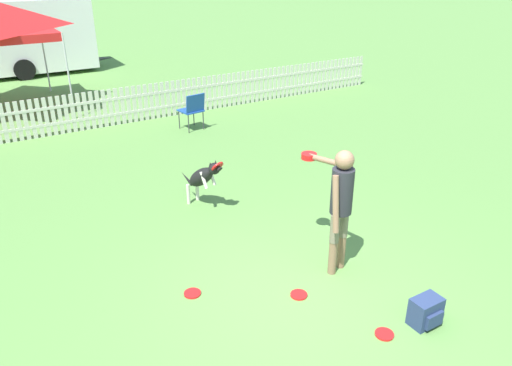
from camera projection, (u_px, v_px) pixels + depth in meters
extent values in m
plane|color=#5B8C42|center=(303.00, 299.00, 6.12)|extent=(240.00, 240.00, 0.00)
cylinder|color=#8C664C|center=(333.00, 257.00, 6.53)|extent=(0.11, 0.11, 0.48)
cylinder|color=#7A705B|center=(335.00, 229.00, 6.34)|extent=(0.12, 0.12, 0.39)
cylinder|color=#8C664C|center=(341.00, 251.00, 6.66)|extent=(0.11, 0.11, 0.48)
cylinder|color=#7A705B|center=(344.00, 223.00, 6.47)|extent=(0.12, 0.12, 0.39)
cylinder|color=#26262D|center=(342.00, 191.00, 6.20)|extent=(0.35, 0.35, 0.60)
sphere|color=#8C664C|center=(345.00, 160.00, 6.02)|extent=(0.24, 0.24, 0.24)
cylinder|color=#8C664C|center=(336.00, 204.00, 6.07)|extent=(0.14, 0.22, 0.73)
cylinder|color=#8C664C|center=(329.00, 161.00, 6.46)|extent=(0.20, 0.73, 0.14)
cylinder|color=red|center=(309.00, 158.00, 6.73)|extent=(0.21, 0.21, 0.02)
cylinder|color=red|center=(309.00, 156.00, 6.72)|extent=(0.21, 0.21, 0.02)
cylinder|color=red|center=(309.00, 154.00, 6.71)|extent=(0.21, 0.21, 0.02)
ellipsoid|color=black|center=(201.00, 177.00, 8.14)|extent=(0.44, 0.69, 0.57)
ellipsoid|color=silver|center=(201.00, 180.00, 8.16)|extent=(0.24, 0.35, 0.28)
sphere|color=black|center=(214.00, 169.00, 7.83)|extent=(0.19, 0.19, 0.19)
cone|color=black|center=(217.00, 167.00, 7.76)|extent=(0.14, 0.19, 0.16)
cylinder|color=red|center=(217.00, 167.00, 7.76)|extent=(0.24, 0.20, 0.18)
cone|color=black|center=(216.00, 163.00, 7.85)|extent=(0.06, 0.06, 0.08)
cone|color=black|center=(210.00, 165.00, 7.78)|extent=(0.06, 0.06, 0.08)
cylinder|color=silver|center=(197.00, 190.00, 8.50)|extent=(0.06, 0.06, 0.35)
cylinder|color=silver|center=(188.00, 194.00, 8.37)|extent=(0.06, 0.06, 0.35)
cylinder|color=silver|center=(212.00, 177.00, 8.08)|extent=(0.10, 0.18, 0.28)
cylinder|color=silver|center=(204.00, 180.00, 7.96)|extent=(0.10, 0.18, 0.28)
cone|color=black|center=(187.00, 179.00, 8.43)|extent=(0.14, 0.30, 0.20)
cylinder|color=red|center=(299.00, 295.00, 6.18)|extent=(0.21, 0.21, 0.02)
cylinder|color=red|center=(384.00, 334.00, 5.54)|extent=(0.21, 0.21, 0.02)
cylinder|color=red|center=(192.00, 293.00, 6.20)|extent=(0.21, 0.21, 0.02)
cube|color=navy|center=(425.00, 311.00, 5.65)|extent=(0.35, 0.23, 0.34)
cube|color=navy|center=(434.00, 320.00, 5.56)|extent=(0.25, 0.04, 0.17)
cube|color=beige|center=(112.00, 115.00, 12.13)|extent=(16.13, 0.04, 0.06)
cube|color=beige|center=(110.00, 100.00, 11.97)|extent=(16.13, 0.04, 0.06)
cube|color=beige|center=(4.00, 124.00, 10.94)|extent=(0.09, 0.02, 0.91)
cube|color=beige|center=(11.00, 122.00, 11.00)|extent=(0.09, 0.02, 0.91)
cube|color=beige|center=(18.00, 121.00, 11.07)|extent=(0.09, 0.02, 0.91)
cube|color=beige|center=(26.00, 120.00, 11.14)|extent=(0.09, 0.02, 0.91)
cube|color=beige|center=(33.00, 119.00, 11.21)|extent=(0.09, 0.02, 0.91)
cube|color=beige|center=(40.00, 118.00, 11.28)|extent=(0.09, 0.02, 0.91)
cube|color=beige|center=(46.00, 117.00, 11.35)|extent=(0.09, 0.02, 0.91)
cube|color=beige|center=(53.00, 116.00, 11.42)|extent=(0.09, 0.02, 0.91)
cube|color=beige|center=(60.00, 115.00, 11.49)|extent=(0.09, 0.02, 0.91)
cube|color=beige|center=(67.00, 114.00, 11.56)|extent=(0.09, 0.02, 0.91)
cube|color=beige|center=(73.00, 113.00, 11.63)|extent=(0.09, 0.02, 0.91)
cube|color=beige|center=(80.00, 112.00, 11.70)|extent=(0.09, 0.02, 0.91)
cube|color=beige|center=(86.00, 111.00, 11.77)|extent=(0.09, 0.02, 0.91)
cube|color=beige|center=(92.00, 110.00, 11.84)|extent=(0.09, 0.02, 0.91)
cube|color=beige|center=(99.00, 109.00, 11.91)|extent=(0.09, 0.02, 0.91)
cube|color=beige|center=(105.00, 109.00, 11.98)|extent=(0.09, 0.02, 0.91)
cube|color=beige|center=(111.00, 108.00, 12.05)|extent=(0.09, 0.02, 0.91)
cube|color=beige|center=(117.00, 107.00, 12.12)|extent=(0.09, 0.02, 0.91)
cube|color=beige|center=(123.00, 106.00, 12.19)|extent=(0.09, 0.02, 0.91)
cube|color=beige|center=(129.00, 105.00, 12.26)|extent=(0.09, 0.02, 0.91)
cube|color=beige|center=(135.00, 104.00, 12.33)|extent=(0.09, 0.02, 0.91)
cube|color=beige|center=(140.00, 103.00, 12.40)|extent=(0.09, 0.02, 0.91)
cube|color=beige|center=(146.00, 102.00, 12.47)|extent=(0.09, 0.02, 0.91)
cube|color=beige|center=(152.00, 102.00, 12.54)|extent=(0.09, 0.02, 0.91)
cube|color=beige|center=(157.00, 101.00, 12.61)|extent=(0.09, 0.02, 0.91)
cube|color=beige|center=(163.00, 100.00, 12.68)|extent=(0.09, 0.02, 0.91)
cube|color=beige|center=(168.00, 99.00, 12.75)|extent=(0.09, 0.02, 0.91)
cube|color=beige|center=(174.00, 98.00, 12.82)|extent=(0.09, 0.02, 0.91)
cube|color=beige|center=(179.00, 98.00, 12.89)|extent=(0.09, 0.02, 0.91)
cube|color=beige|center=(184.00, 97.00, 12.96)|extent=(0.09, 0.02, 0.91)
cube|color=beige|center=(189.00, 96.00, 13.03)|extent=(0.09, 0.02, 0.91)
cube|color=beige|center=(195.00, 95.00, 13.10)|extent=(0.09, 0.02, 0.91)
cube|color=beige|center=(200.00, 95.00, 13.17)|extent=(0.09, 0.02, 0.91)
cube|color=beige|center=(205.00, 94.00, 13.24)|extent=(0.09, 0.02, 0.91)
cube|color=beige|center=(210.00, 93.00, 13.31)|extent=(0.09, 0.02, 0.91)
cube|color=beige|center=(215.00, 92.00, 13.38)|extent=(0.09, 0.02, 0.91)
cube|color=beige|center=(220.00, 92.00, 13.44)|extent=(0.09, 0.02, 0.91)
cube|color=beige|center=(224.00, 91.00, 13.51)|extent=(0.09, 0.02, 0.91)
cube|color=beige|center=(229.00, 90.00, 13.58)|extent=(0.09, 0.02, 0.91)
cube|color=beige|center=(234.00, 89.00, 13.65)|extent=(0.09, 0.02, 0.91)
cube|color=beige|center=(239.00, 89.00, 13.72)|extent=(0.09, 0.02, 0.91)
cube|color=beige|center=(243.00, 88.00, 13.79)|extent=(0.09, 0.02, 0.91)
cube|color=beige|center=(248.00, 87.00, 13.86)|extent=(0.09, 0.02, 0.91)
cube|color=beige|center=(252.00, 87.00, 13.93)|extent=(0.09, 0.02, 0.91)
cube|color=beige|center=(257.00, 86.00, 14.00)|extent=(0.09, 0.02, 0.91)
cube|color=beige|center=(261.00, 85.00, 14.07)|extent=(0.09, 0.02, 0.91)
cube|color=beige|center=(266.00, 85.00, 14.14)|extent=(0.09, 0.02, 0.91)
cube|color=beige|center=(270.00, 84.00, 14.21)|extent=(0.09, 0.02, 0.91)
cube|color=beige|center=(275.00, 83.00, 14.28)|extent=(0.09, 0.02, 0.91)
cube|color=beige|center=(279.00, 83.00, 14.35)|extent=(0.09, 0.02, 0.91)
cube|color=beige|center=(283.00, 82.00, 14.42)|extent=(0.09, 0.02, 0.91)
cube|color=beige|center=(287.00, 81.00, 14.49)|extent=(0.09, 0.02, 0.91)
cube|color=beige|center=(292.00, 81.00, 14.56)|extent=(0.09, 0.02, 0.91)
cube|color=beige|center=(296.00, 80.00, 14.63)|extent=(0.09, 0.02, 0.91)
cube|color=beige|center=(300.00, 80.00, 14.70)|extent=(0.09, 0.02, 0.91)
cube|color=beige|center=(304.00, 79.00, 14.77)|extent=(0.09, 0.02, 0.91)
cube|color=beige|center=(308.00, 78.00, 14.84)|extent=(0.09, 0.02, 0.91)
cube|color=beige|center=(312.00, 78.00, 14.91)|extent=(0.09, 0.02, 0.91)
cube|color=beige|center=(316.00, 77.00, 14.98)|extent=(0.09, 0.02, 0.91)
cube|color=beige|center=(320.00, 77.00, 15.05)|extent=(0.09, 0.02, 0.91)
cube|color=beige|center=(324.00, 76.00, 15.12)|extent=(0.09, 0.02, 0.91)
cube|color=beige|center=(327.00, 76.00, 15.19)|extent=(0.09, 0.02, 0.91)
cube|color=beige|center=(331.00, 75.00, 15.26)|extent=(0.09, 0.02, 0.91)
cube|color=beige|center=(335.00, 74.00, 15.33)|extent=(0.09, 0.02, 0.91)
cube|color=beige|center=(339.00, 74.00, 15.40)|extent=(0.09, 0.02, 0.91)
cube|color=beige|center=(342.00, 73.00, 15.47)|extent=(0.09, 0.02, 0.91)
cube|color=beige|center=(346.00, 73.00, 15.54)|extent=(0.09, 0.02, 0.91)
cube|color=beige|center=(350.00, 72.00, 15.61)|extent=(0.09, 0.02, 0.91)
cube|color=beige|center=(353.00, 72.00, 15.68)|extent=(0.09, 0.02, 0.91)
cube|color=beige|center=(357.00, 71.00, 15.75)|extent=(0.09, 0.02, 0.91)
cube|color=beige|center=(360.00, 71.00, 15.81)|extent=(0.09, 0.02, 0.91)
cylinder|color=#333338|center=(194.00, 116.00, 12.18)|extent=(0.02, 0.02, 0.46)
cylinder|color=#333338|center=(179.00, 119.00, 11.94)|extent=(0.02, 0.02, 0.46)
cylinder|color=#333338|center=(203.00, 120.00, 11.89)|extent=(0.02, 0.02, 0.46)
cylinder|color=#333338|center=(189.00, 124.00, 11.65)|extent=(0.02, 0.02, 0.46)
cube|color=#1E4799|center=(191.00, 110.00, 11.82)|extent=(0.56, 0.56, 0.03)
cube|color=#1E4799|center=(195.00, 103.00, 11.57)|extent=(0.50, 0.16, 0.44)
cylinder|color=silver|center=(69.00, 77.00, 12.36)|extent=(0.04, 0.04, 2.12)
cylinder|color=silver|center=(45.00, 56.00, 14.82)|extent=(0.04, 0.04, 2.12)
cube|color=white|center=(30.00, 34.00, 17.11)|extent=(3.95, 2.10, 2.32)
cone|color=#3F3F42|center=(103.00, 59.00, 18.66)|extent=(0.80, 0.20, 0.20)
cylinder|color=black|center=(16.00, 59.00, 18.10)|extent=(0.68, 0.18, 0.68)
cylinder|color=black|center=(25.00, 70.00, 16.48)|extent=(0.68, 0.18, 0.68)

